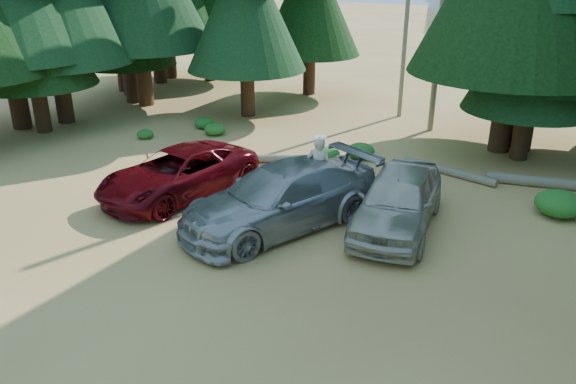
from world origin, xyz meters
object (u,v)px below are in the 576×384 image
at_px(log_left, 290,159).
at_px(log_mid, 448,171).
at_px(red_pickup, 178,173).
at_px(frisbee_player, 319,169).
at_px(silver_minivan_right, 398,200).
at_px(silver_minivan_center, 281,198).

xyz_separation_m(log_left, log_mid, (5.28, 1.79, -0.01)).
distance_m(red_pickup, frisbee_player, 4.53).
relative_size(red_pickup, silver_minivan_right, 1.08).
relative_size(silver_minivan_center, log_mid, 1.72).
height_order(silver_minivan_center, log_mid, silver_minivan_center).
bearing_deg(silver_minivan_right, red_pickup, -178.46).
distance_m(red_pickup, log_mid, 9.13).
bearing_deg(silver_minivan_center, silver_minivan_right, 51.04).
bearing_deg(silver_minivan_right, log_mid, 79.54).
bearing_deg(red_pickup, silver_minivan_right, 19.77).
distance_m(silver_minivan_right, frisbee_player, 2.40).
bearing_deg(log_mid, silver_minivan_center, -101.98).
relative_size(silver_minivan_center, log_left, 1.41).
relative_size(frisbee_player, log_mid, 0.56).
bearing_deg(red_pickup, frisbee_player, 22.10).
xyz_separation_m(red_pickup, log_mid, (6.68, 6.19, -0.59)).
distance_m(red_pickup, silver_minivan_center, 3.91).
height_order(silver_minivan_right, log_mid, silver_minivan_right).
xyz_separation_m(red_pickup, silver_minivan_right, (6.67, 1.40, 0.10)).
distance_m(silver_minivan_center, frisbee_player, 1.46).
bearing_deg(log_left, silver_minivan_right, -60.66).
height_order(frisbee_player, log_left, frisbee_player).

